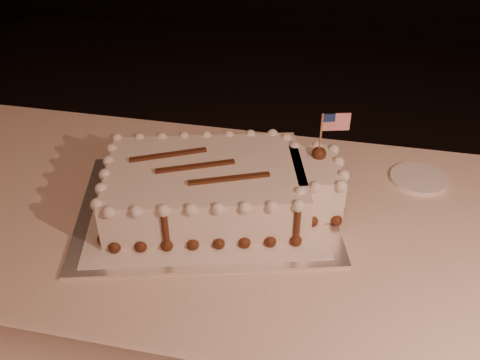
% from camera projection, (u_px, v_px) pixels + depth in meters
% --- Properties ---
extents(banquet_table, '(2.40, 0.80, 0.75)m').
position_uv_depth(banquet_table, '(348.00, 344.00, 1.39)').
color(banquet_table, beige).
rests_on(banquet_table, ground).
extents(cake_board, '(0.68, 0.58, 0.01)m').
position_uv_depth(cake_board, '(207.00, 207.00, 1.25)').
color(cake_board, white).
rests_on(cake_board, banquet_table).
extents(doily, '(0.61, 0.52, 0.00)m').
position_uv_depth(doily, '(207.00, 205.00, 1.25)').
color(doily, white).
rests_on(doily, cake_board).
extents(sheet_cake, '(0.58, 0.40, 0.22)m').
position_uv_depth(sheet_cake, '(219.00, 186.00, 1.22)').
color(sheet_cake, white).
rests_on(sheet_cake, doily).
extents(side_plate, '(0.14, 0.14, 0.01)m').
position_uv_depth(side_plate, '(419.00, 179.00, 1.34)').
color(side_plate, white).
rests_on(side_plate, banquet_table).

